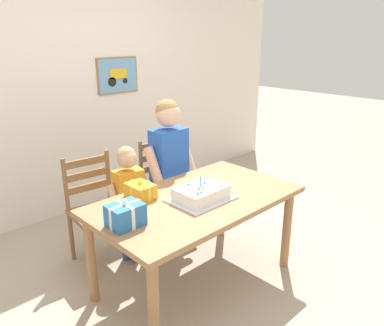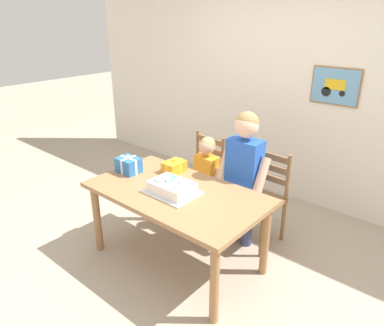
{
  "view_description": "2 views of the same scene",
  "coord_description": "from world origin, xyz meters",
  "px_view_note": "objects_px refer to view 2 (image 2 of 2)",
  "views": [
    {
      "loc": [
        -1.78,
        -1.82,
        1.86
      ],
      "look_at": [
        0.02,
        0.06,
        0.97
      ],
      "focal_mm": 35.5,
      "sensor_mm": 36.0,
      "label": 1
    },
    {
      "loc": [
        1.89,
        -2.02,
        2.13
      ],
      "look_at": [
        0.09,
        0.1,
        0.97
      ],
      "focal_mm": 33.75,
      "sensor_mm": 36.0,
      "label": 2
    }
  ],
  "objects_px": {
    "child_older": "(244,167)",
    "child_younger": "(206,174)",
    "dining_table": "(176,200)",
    "gift_box_red_large": "(174,167)",
    "birthday_cake": "(172,188)",
    "gift_box_beside_cake": "(128,165)",
    "chair_right": "(261,197)",
    "chair_left": "(200,176)"
  },
  "relations": [
    {
      "from": "child_older",
      "to": "child_younger",
      "type": "relative_size",
      "value": 1.33
    },
    {
      "from": "dining_table",
      "to": "child_younger",
      "type": "height_order",
      "value": "child_younger"
    },
    {
      "from": "gift_box_red_large",
      "to": "child_younger",
      "type": "bearing_deg",
      "value": 69.71
    },
    {
      "from": "birthday_cake",
      "to": "gift_box_beside_cake",
      "type": "bearing_deg",
      "value": 175.5
    },
    {
      "from": "gift_box_red_large",
      "to": "gift_box_beside_cake",
      "type": "bearing_deg",
      "value": -138.33
    },
    {
      "from": "birthday_cake",
      "to": "chair_right",
      "type": "relative_size",
      "value": 0.48
    },
    {
      "from": "chair_left",
      "to": "child_younger",
      "type": "distance_m",
      "value": 0.31
    },
    {
      "from": "chair_left",
      "to": "chair_right",
      "type": "bearing_deg",
      "value": 0.01
    },
    {
      "from": "gift_box_beside_cake",
      "to": "chair_left",
      "type": "distance_m",
      "value": 0.89
    },
    {
      "from": "dining_table",
      "to": "gift_box_beside_cake",
      "type": "xyz_separation_m",
      "value": [
        -0.61,
        -0.0,
        0.16
      ]
    },
    {
      "from": "child_older",
      "to": "gift_box_red_large",
      "type": "bearing_deg",
      "value": -148.99
    },
    {
      "from": "child_older",
      "to": "child_younger",
      "type": "distance_m",
      "value": 0.48
    },
    {
      "from": "dining_table",
      "to": "gift_box_beside_cake",
      "type": "distance_m",
      "value": 0.64
    },
    {
      "from": "chair_left",
      "to": "child_younger",
      "type": "height_order",
      "value": "child_younger"
    },
    {
      "from": "dining_table",
      "to": "chair_left",
      "type": "relative_size",
      "value": 1.68
    },
    {
      "from": "gift_box_red_large",
      "to": "child_older",
      "type": "bearing_deg",
      "value": 31.01
    },
    {
      "from": "gift_box_red_large",
      "to": "child_older",
      "type": "height_order",
      "value": "child_older"
    },
    {
      "from": "dining_table",
      "to": "child_younger",
      "type": "distance_m",
      "value": 0.65
    },
    {
      "from": "chair_right",
      "to": "child_younger",
      "type": "xyz_separation_m",
      "value": [
        -0.55,
        -0.17,
        0.14
      ]
    },
    {
      "from": "chair_right",
      "to": "child_older",
      "type": "bearing_deg",
      "value": -122.41
    },
    {
      "from": "birthday_cake",
      "to": "gift_box_red_large",
      "type": "relative_size",
      "value": 2.06
    },
    {
      "from": "dining_table",
      "to": "gift_box_red_large",
      "type": "distance_m",
      "value": 0.43
    },
    {
      "from": "chair_right",
      "to": "child_younger",
      "type": "relative_size",
      "value": 0.91
    },
    {
      "from": "birthday_cake",
      "to": "dining_table",
      "type": "bearing_deg",
      "value": 90.32
    },
    {
      "from": "birthday_cake",
      "to": "child_older",
      "type": "bearing_deg",
      "value": 67.79
    },
    {
      "from": "dining_table",
      "to": "birthday_cake",
      "type": "bearing_deg",
      "value": -89.68
    },
    {
      "from": "dining_table",
      "to": "chair_right",
      "type": "distance_m",
      "value": 0.89
    },
    {
      "from": "chair_right",
      "to": "child_older",
      "type": "relative_size",
      "value": 0.69
    },
    {
      "from": "dining_table",
      "to": "chair_left",
      "type": "height_order",
      "value": "chair_left"
    },
    {
      "from": "gift_box_red_large",
      "to": "chair_left",
      "type": "distance_m",
      "value": 0.6
    },
    {
      "from": "dining_table",
      "to": "chair_right",
      "type": "relative_size",
      "value": 1.68
    },
    {
      "from": "chair_left",
      "to": "birthday_cake",
      "type": "bearing_deg",
      "value": -65.98
    },
    {
      "from": "child_older",
      "to": "chair_right",
      "type": "bearing_deg",
      "value": 57.59
    },
    {
      "from": "dining_table",
      "to": "child_younger",
      "type": "bearing_deg",
      "value": 104.56
    },
    {
      "from": "chair_right",
      "to": "chair_left",
      "type": "bearing_deg",
      "value": -179.99
    },
    {
      "from": "dining_table",
      "to": "chair_right",
      "type": "height_order",
      "value": "chair_right"
    },
    {
      "from": "birthday_cake",
      "to": "chair_right",
      "type": "bearing_deg",
      "value": 65.64
    },
    {
      "from": "child_younger",
      "to": "gift_box_red_large",
      "type": "bearing_deg",
      "value": -110.29
    },
    {
      "from": "chair_left",
      "to": "chair_right",
      "type": "height_order",
      "value": "same"
    },
    {
      "from": "birthday_cake",
      "to": "child_older",
      "type": "distance_m",
      "value": 0.73
    },
    {
      "from": "dining_table",
      "to": "chair_right",
      "type": "xyz_separation_m",
      "value": [
        0.38,
        0.79,
        -0.16
      ]
    },
    {
      "from": "dining_table",
      "to": "child_older",
      "type": "distance_m",
      "value": 0.71
    }
  ]
}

